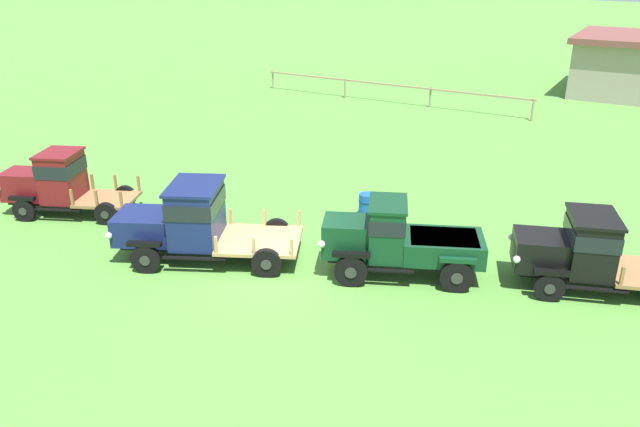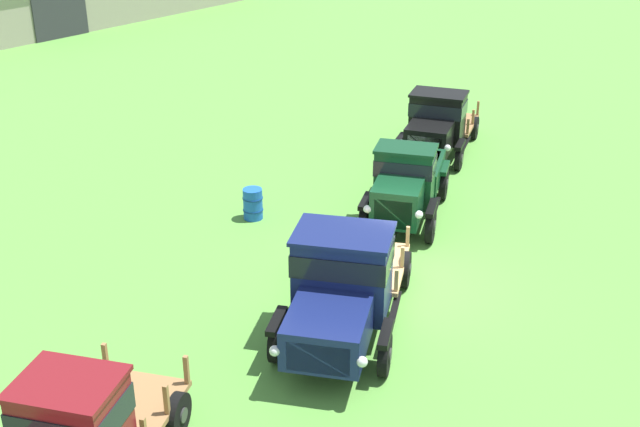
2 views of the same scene
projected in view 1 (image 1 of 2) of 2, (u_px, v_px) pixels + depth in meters
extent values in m
plane|color=#518E38|center=(270.00, 274.00, 17.62)|extent=(240.00, 240.00, 0.00)
cylinder|color=#997F60|center=(533.00, 110.00, 33.36)|extent=(0.12, 0.12, 1.21)
cylinder|color=#997F60|center=(430.00, 97.00, 36.30)|extent=(0.12, 0.12, 1.21)
cylinder|color=#997F60|center=(345.00, 88.00, 38.61)|extent=(0.12, 0.12, 1.21)
cylinder|color=#997F60|center=(273.00, 79.00, 41.40)|extent=(0.12, 0.12, 1.21)
cube|color=#997F60|center=(389.00, 85.00, 37.22)|extent=(17.16, 0.08, 0.10)
cylinder|color=black|center=(24.00, 210.00, 20.96)|extent=(0.78, 0.49, 0.77)
cylinder|color=#2D2D2D|center=(23.00, 212.00, 20.86)|extent=(0.26, 0.14, 0.27)
cylinder|color=black|center=(49.00, 193.00, 22.46)|extent=(0.78, 0.49, 0.77)
cylinder|color=#2D2D2D|center=(50.00, 192.00, 22.57)|extent=(0.26, 0.14, 0.27)
cylinder|color=black|center=(106.00, 214.00, 20.69)|extent=(0.78, 0.49, 0.77)
cylinder|color=#2D2D2D|center=(105.00, 215.00, 20.59)|extent=(0.26, 0.14, 0.27)
cylinder|color=black|center=(125.00, 196.00, 22.19)|extent=(0.78, 0.49, 0.77)
cylinder|color=#2D2D2D|center=(127.00, 195.00, 22.29)|extent=(0.26, 0.14, 0.27)
cube|color=black|center=(72.00, 201.00, 21.56)|extent=(4.14, 2.50, 0.12)
cube|color=maroon|center=(28.00, 184.00, 21.49)|extent=(1.83, 1.65, 0.97)
cube|color=silver|center=(8.00, 185.00, 21.58)|extent=(0.42, 0.85, 0.73)
sphere|color=silver|center=(17.00, 177.00, 22.12)|extent=(0.20, 0.20, 0.20)
cube|color=black|center=(22.00, 198.00, 20.80)|extent=(0.89, 0.54, 0.12)
cube|color=black|center=(47.00, 182.00, 22.30)|extent=(0.89, 0.54, 0.12)
cube|color=maroon|center=(62.00, 177.00, 21.24)|extent=(1.61, 1.77, 1.61)
cube|color=black|center=(61.00, 167.00, 21.10)|extent=(1.66, 1.82, 0.45)
cube|color=maroon|center=(58.00, 153.00, 20.92)|extent=(1.74, 1.88, 0.08)
cube|color=black|center=(58.00, 210.00, 20.84)|extent=(1.49, 0.77, 0.05)
cube|color=black|center=(80.00, 193.00, 22.31)|extent=(1.49, 0.77, 0.05)
cube|color=olive|center=(107.00, 199.00, 21.39)|extent=(2.39, 2.26, 0.10)
cube|color=olive|center=(72.00, 197.00, 20.63)|extent=(0.11, 0.11, 0.56)
cube|color=olive|center=(92.00, 182.00, 22.06)|extent=(0.11, 0.11, 0.56)
cube|color=olive|center=(96.00, 198.00, 20.55)|extent=(0.11, 0.11, 0.56)
cube|color=olive|center=(115.00, 182.00, 21.98)|extent=(0.11, 0.11, 0.56)
cube|color=olive|center=(121.00, 199.00, 20.47)|extent=(0.11, 0.11, 0.56)
cube|color=olive|center=(139.00, 183.00, 21.90)|extent=(0.11, 0.11, 0.56)
cylinder|color=black|center=(146.00, 259.00, 17.55)|extent=(0.84, 0.54, 0.84)
cylinder|color=#2D2D2D|center=(145.00, 261.00, 17.45)|extent=(0.28, 0.16, 0.29)
cylinder|color=black|center=(168.00, 228.00, 19.50)|extent=(0.84, 0.54, 0.84)
cylinder|color=#2D2D2D|center=(169.00, 227.00, 19.60)|extent=(0.28, 0.16, 0.29)
cylinder|color=black|center=(267.00, 263.00, 17.33)|extent=(0.84, 0.54, 0.84)
cylinder|color=#2D2D2D|center=(266.00, 265.00, 17.23)|extent=(0.28, 0.16, 0.29)
cylinder|color=black|center=(277.00, 232.00, 19.28)|extent=(0.84, 0.54, 0.84)
cylinder|color=#2D2D2D|center=(277.00, 230.00, 19.38)|extent=(0.28, 0.16, 0.29)
cube|color=black|center=(209.00, 242.00, 18.40)|extent=(4.96, 3.21, 0.12)
cube|color=#141E51|center=(147.00, 226.00, 18.33)|extent=(2.21, 2.09, 0.81)
cube|color=silver|center=(119.00, 226.00, 18.40)|extent=(0.56, 1.07, 0.61)
sphere|color=silver|center=(109.00, 236.00, 17.65)|extent=(0.20, 0.20, 0.20)
sphere|color=silver|center=(128.00, 214.00, 19.11)|extent=(0.20, 0.20, 0.20)
cube|color=black|center=(144.00, 244.00, 17.37)|extent=(0.96, 0.60, 0.12)
cube|color=black|center=(167.00, 215.00, 19.32)|extent=(0.96, 0.60, 0.12)
cube|color=#141E51|center=(197.00, 214.00, 18.07)|extent=(1.98, 2.24, 1.67)
cube|color=black|center=(196.00, 202.00, 17.92)|extent=(2.05, 2.30, 0.47)
cube|color=#141E51|center=(194.00, 186.00, 17.73)|extent=(2.14, 2.38, 0.08)
cube|color=black|center=(194.00, 258.00, 17.46)|extent=(1.70, 0.92, 0.05)
cube|color=black|center=(211.00, 228.00, 19.37)|extent=(1.70, 0.92, 0.05)
cube|color=tan|center=(260.00, 240.00, 18.25)|extent=(3.04, 2.93, 0.10)
cube|color=tan|center=(216.00, 245.00, 17.28)|extent=(0.11, 0.11, 0.50)
cube|color=tan|center=(231.00, 217.00, 19.13)|extent=(0.11, 0.11, 0.50)
cube|color=tan|center=(254.00, 246.00, 17.21)|extent=(0.11, 0.11, 0.50)
cube|color=tan|center=(265.00, 217.00, 19.06)|extent=(0.11, 0.11, 0.50)
cube|color=tan|center=(292.00, 247.00, 17.15)|extent=(0.11, 0.11, 0.50)
cube|color=tan|center=(299.00, 218.00, 18.99)|extent=(0.11, 0.11, 0.50)
cylinder|color=black|center=(351.00, 271.00, 16.84)|extent=(0.90, 0.53, 0.90)
cylinder|color=#2D2D2D|center=(351.00, 273.00, 16.74)|extent=(0.30, 0.15, 0.31)
cylinder|color=black|center=(355.00, 244.00, 18.39)|extent=(0.90, 0.53, 0.90)
cylinder|color=#2D2D2D|center=(355.00, 243.00, 18.49)|extent=(0.30, 0.15, 0.31)
cylinder|color=black|center=(457.00, 277.00, 16.55)|extent=(0.90, 0.53, 0.90)
cylinder|color=#2D2D2D|center=(457.00, 279.00, 16.44)|extent=(0.30, 0.15, 0.31)
cylinder|color=black|center=(451.00, 249.00, 18.10)|extent=(0.90, 0.53, 0.90)
cylinder|color=#2D2D2D|center=(451.00, 247.00, 18.20)|extent=(0.30, 0.15, 0.31)
cube|color=black|center=(402.00, 257.00, 17.44)|extent=(4.10, 2.47, 0.12)
cube|color=#0F381E|center=(346.00, 236.00, 17.39)|extent=(1.66, 1.60, 0.99)
cube|color=silver|center=(324.00, 237.00, 17.47)|extent=(0.43, 0.88, 0.74)
sphere|color=silver|center=(322.00, 244.00, 16.86)|extent=(0.20, 0.20, 0.20)
sphere|color=silver|center=(326.00, 225.00, 18.02)|extent=(0.20, 0.20, 0.20)
cube|color=black|center=(351.00, 255.00, 16.65)|extent=(1.02, 0.59, 0.12)
cube|color=black|center=(355.00, 229.00, 18.20)|extent=(1.02, 0.59, 0.12)
cube|color=#0F381E|center=(387.00, 230.00, 17.17)|extent=(1.46, 1.74, 1.49)
cube|color=black|center=(388.00, 219.00, 17.04)|extent=(1.51, 1.79, 0.42)
cube|color=#0F381E|center=(388.00, 204.00, 16.87)|extent=(1.57, 1.84, 0.08)
cube|color=black|center=(389.00, 271.00, 16.72)|extent=(1.27, 0.66, 0.05)
cube|color=black|center=(390.00, 244.00, 18.24)|extent=(1.27, 0.66, 0.05)
cube|color=#0F381E|center=(443.00, 247.00, 17.18)|extent=(2.62, 2.30, 0.63)
cube|color=black|center=(444.00, 237.00, 17.07)|extent=(2.20, 1.94, 0.06)
cube|color=#0F381E|center=(458.00, 260.00, 16.35)|extent=(0.98, 0.58, 0.12)
cube|color=#0F381E|center=(453.00, 233.00, 17.90)|extent=(0.98, 0.58, 0.12)
cylinder|color=black|center=(549.00, 287.00, 16.13)|extent=(0.79, 0.41, 0.78)
cylinder|color=#2D2D2D|center=(550.00, 289.00, 16.04)|extent=(0.27, 0.12, 0.27)
cylinder|color=black|center=(540.00, 256.00, 17.83)|extent=(0.79, 0.41, 0.78)
cylinder|color=#2D2D2D|center=(540.00, 254.00, 17.92)|extent=(0.27, 0.12, 0.27)
cube|color=black|center=(603.00, 273.00, 16.69)|extent=(4.49, 2.40, 0.12)
cube|color=black|center=(540.00, 251.00, 16.79)|extent=(1.72, 1.69, 0.90)
cube|color=silver|center=(514.00, 250.00, 16.92)|extent=(0.39, 0.99, 0.67)
sphere|color=silver|center=(517.00, 259.00, 16.26)|extent=(0.20, 0.20, 0.20)
sphere|color=silver|center=(512.00, 237.00, 17.53)|extent=(0.20, 0.20, 0.20)
cube|color=black|center=(552.00, 272.00, 15.96)|extent=(0.91, 0.48, 0.12)
cube|color=black|center=(542.00, 242.00, 17.66)|extent=(0.91, 0.48, 0.12)
cube|color=black|center=(590.00, 244.00, 16.45)|extent=(1.58, 1.92, 1.50)
cube|color=black|center=(592.00, 233.00, 16.32)|extent=(1.63, 1.97, 0.42)
cube|color=black|center=(595.00, 217.00, 16.15)|extent=(1.71, 2.03, 0.08)
cube|color=black|center=(596.00, 289.00, 15.93)|extent=(1.50, 0.64, 0.05)
cube|color=black|center=(582.00, 257.00, 17.59)|extent=(1.50, 0.64, 0.05)
cube|color=olive|center=(622.00, 276.00, 15.69)|extent=(0.10, 0.10, 0.50)
cube|color=olive|center=(606.00, 246.00, 17.30)|extent=(0.10, 0.10, 0.50)
cylinder|color=#1951B2|center=(366.00, 206.00, 21.24)|extent=(0.52, 0.52, 0.86)
cylinder|color=navy|center=(367.00, 201.00, 21.17)|extent=(0.55, 0.55, 0.03)
cylinder|color=navy|center=(366.00, 210.00, 21.30)|extent=(0.55, 0.55, 0.03)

